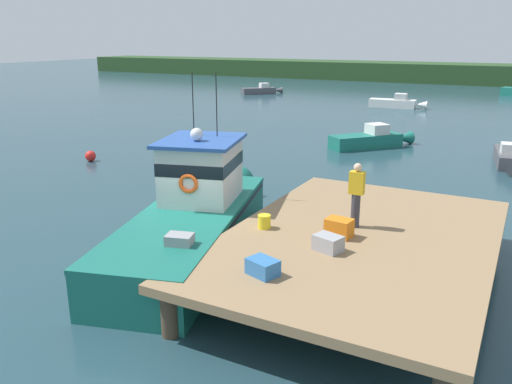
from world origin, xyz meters
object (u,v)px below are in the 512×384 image
Objects in this scene: main_fishing_boat at (196,213)px; mooring_buoy_inshore at (166,159)px; crate_stack_near_edge at (339,228)px; moored_boat_off_the_point at (396,103)px; mooring_buoy_channel_marker at (454,206)px; moored_boat_outer_mooring at (509,158)px; crate_stack_mid_dock at (328,243)px; mooring_buoy_outer at (368,128)px; deckhand_by_the_boat at (356,194)px; moored_boat_near_channel at (371,139)px; bait_bucket at (264,222)px; moored_boat_far_right at (261,90)px; crate_single_by_cleat at (263,267)px; mooring_buoy_spare_mooring at (90,156)px.

main_fishing_boat is 10.39m from mooring_buoy_inshore.
moored_boat_off_the_point is at bearing 101.01° from crate_stack_near_edge.
moored_boat_off_the_point is at bearing 107.35° from mooring_buoy_channel_marker.
moored_boat_outer_mooring is 9.63× the size of mooring_buoy_inshore.
main_fishing_boat is at bearing 164.42° from crate_stack_mid_dock.
mooring_buoy_inshore reaches higher than mooring_buoy_outer.
deckhand_by_the_boat is 16.07m from moored_boat_near_channel.
crate_stack_mid_dock reaches higher than bait_bucket.
moored_boat_off_the_point is at bearing 95.29° from mooring_buoy_outer.
main_fishing_boat is 4.59m from deckhand_by_the_boat.
bait_bucket is 43.14m from moored_boat_far_right.
crate_stack_mid_dock is at bearing -79.16° from moored_boat_off_the_point.
mooring_buoy_channel_marker is (2.40, 9.68, -1.18)m from crate_single_by_cleat.
deckhand_by_the_boat is at bearing -32.21° from mooring_buoy_inshore.
bait_bucket is at bearing -62.60° from moored_boat_far_right.
crate_stack_near_edge is at bearing -76.89° from moored_boat_near_channel.
crate_single_by_cleat is 2.77m from crate_stack_near_edge.
bait_bucket is at bearing -107.40° from moored_boat_outer_mooring.
main_fishing_boat is 16.54× the size of crate_stack_mid_dock.
crate_stack_near_edge reaches higher than moored_boat_near_channel.
crate_stack_near_edge is 1.85m from bait_bucket.
moored_boat_off_the_point reaches higher than moored_boat_far_right.
mooring_buoy_outer is at bearing 103.87° from crate_stack_mid_dock.
crate_single_by_cleat is at bearing -80.79° from moored_boat_off_the_point.
deckhand_by_the_boat is at bearing 30.29° from bait_bucket.
crate_stack_mid_dock is at bearing -100.44° from moored_boat_outer_mooring.
mooring_buoy_spare_mooring is at bearing -179.18° from mooring_buoy_channel_marker.
mooring_buoy_channel_marker is at bearing -4.38° from mooring_buoy_inshore.
moored_boat_near_channel is 17.29m from moored_boat_off_the_point.
bait_bucket reaches higher than moored_boat_near_channel.
moored_boat_outer_mooring is at bearing 78.55° from deckhand_by_the_boat.
moored_boat_near_channel is (-3.80, 16.31, -0.99)m from crate_stack_near_edge.
crate_stack_near_edge is 1.40× the size of mooring_buoy_outer.
crate_single_by_cleat is 18.30m from moored_boat_outer_mooring.
bait_bucket is at bearing -13.94° from main_fishing_boat.
crate_stack_near_edge reaches higher than mooring_buoy_inshore.
moored_boat_off_the_point is at bearing -16.77° from moored_boat_far_right.
crate_stack_near_edge is 1.62× the size of mooring_buoy_channel_marker.
crate_stack_near_edge reaches higher than bait_bucket.
crate_stack_near_edge is 0.16× the size of moored_boat_far_right.
mooring_buoy_inshore is 1.23× the size of mooring_buoy_channel_marker.
deckhand_by_the_boat reaches higher than mooring_buoy_outer.
main_fishing_boat is at bearing -65.25° from moored_boat_far_right.
crate_stack_mid_dock is 16.43m from moored_boat_outer_mooring.
crate_stack_mid_dock reaches higher than moored_boat_near_channel.
crate_stack_mid_dock is at bearing -85.61° from crate_stack_near_edge.
mooring_buoy_inshore is at bearing 138.60° from bait_bucket.
bait_bucket is 16.78m from moored_boat_near_channel.
crate_stack_near_edge is (4.31, -0.29, 0.41)m from main_fishing_boat.
mooring_buoy_spare_mooring is (-12.99, 7.08, -1.12)m from bait_bucket.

